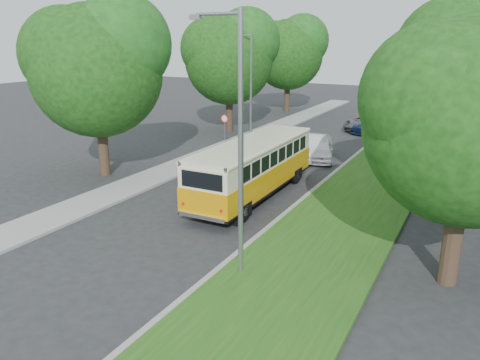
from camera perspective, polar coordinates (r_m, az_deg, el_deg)
The scene contains 13 objects.
ground at distance 19.19m, azimuth -7.87°, elevation -5.29°, with size 120.00×120.00×0.00m, color #28282A.
curb at distance 21.74m, azimuth 7.68°, elevation -2.36°, with size 0.20×70.00×0.15m, color gray.
grass_verge at distance 21.11m, azimuth 13.67°, elevation -3.33°, with size 4.50×70.00×0.13m, color #205416.
sidewalk at distance 25.68m, azimuth -10.16°, elevation 0.53°, with size 2.20×70.00×0.12m, color gray.
treeline at distance 33.17m, azimuth 15.45°, elevation 14.18°, with size 24.27×41.91×9.46m.
lamppost_near at distance 13.70m, azimuth -0.27°, elevation 4.96°, with size 1.71×0.16×8.00m.
lamppost_far at distance 34.07m, azimuth 1.20°, elevation 11.77°, with size 1.71×0.16×7.50m.
warning_sign at distance 30.78m, azimuth -1.89°, elevation 6.69°, with size 0.56×0.10×2.50m.
vintage_bus at distance 21.71m, azimuth 1.64°, elevation 1.31°, with size 2.35×9.13×2.71m, color orange, non-canonical shape.
car_silver at distance 28.97m, azimuth 9.76°, elevation 3.63°, with size 1.52×3.78×1.29m, color #AFAFB4.
car_white at distance 29.24m, azimuth 8.54°, elevation 3.99°, with size 1.55×4.45×1.47m, color silver.
car_blue at distance 38.45m, azimuth 16.05°, elevation 6.51°, with size 1.81×4.46×1.29m, color navy.
car_grey at distance 39.38m, azimuth 15.18°, elevation 6.82°, with size 2.18×4.72×1.31m, color #56585D.
Camera 1 is at (10.52, -14.32, 7.24)m, focal length 35.00 mm.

